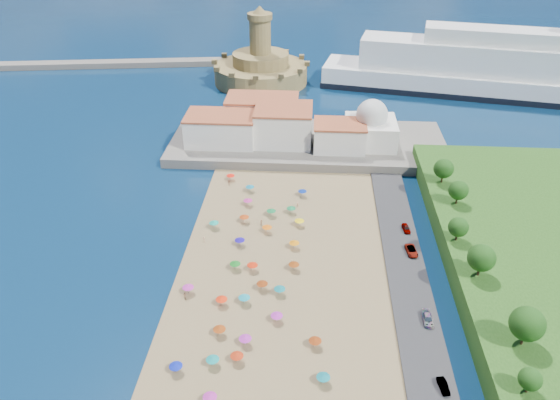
{
  "coord_description": "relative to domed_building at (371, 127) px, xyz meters",
  "views": [
    {
      "loc": [
        11.91,
        -92.08,
        77.9
      ],
      "look_at": [
        4.0,
        25.0,
        8.0
      ],
      "focal_mm": 35.0,
      "sensor_mm": 36.0,
      "label": 1
    }
  ],
  "objects": [
    {
      "name": "ground",
      "position": [
        -30.0,
        -71.0,
        -8.97
      ],
      "size": [
        700.0,
        700.0,
        0.0
      ],
      "primitive_type": "plane",
      "color": "#071938",
      "rests_on": "ground"
    },
    {
      "name": "terrace",
      "position": [
        -20.0,
        2.0,
        -7.47
      ],
      "size": [
        90.0,
        36.0,
        3.0
      ],
      "primitive_type": "cube",
      "color": "#59544C",
      "rests_on": "ground"
    },
    {
      "name": "jetty",
      "position": [
        -42.0,
        37.0,
        -7.77
      ],
      "size": [
        18.0,
        70.0,
        2.4
      ],
      "primitive_type": "cube",
      "color": "#59544C",
      "rests_on": "ground"
    },
    {
      "name": "breakwater",
      "position": [
        -140.0,
        82.0,
        -7.67
      ],
      "size": [
        199.03,
        34.77,
        2.6
      ],
      "primitive_type": "cube",
      "rotation": [
        0.0,
        0.0,
        0.14
      ],
      "color": "#59544C",
      "rests_on": "ground"
    },
    {
      "name": "waterfront_buildings",
      "position": [
        -33.05,
        2.64,
        -1.1
      ],
      "size": [
        57.0,
        29.0,
        11.0
      ],
      "color": "silver",
      "rests_on": "terrace"
    },
    {
      "name": "domed_building",
      "position": [
        0.0,
        0.0,
        0.0
      ],
      "size": [
        16.0,
        16.0,
        15.0
      ],
      "color": "silver",
      "rests_on": "terrace"
    },
    {
      "name": "fortress",
      "position": [
        -42.0,
        67.0,
        -2.29
      ],
      "size": [
        40.0,
        40.0,
        32.4
      ],
      "color": "olive",
      "rests_on": "ground"
    },
    {
      "name": "cruise_ship",
      "position": [
        59.39,
        57.38,
        0.71
      ],
      "size": [
        151.12,
        50.84,
        32.71
      ],
      "color": "black",
      "rests_on": "ground"
    },
    {
      "name": "beach_parasols",
      "position": [
        -30.77,
        -82.85,
        -6.83
      ],
      "size": [
        31.48,
        115.29,
        2.2
      ],
      "color": "gray",
      "rests_on": "beach"
    },
    {
      "name": "beachgoers",
      "position": [
        -34.73,
        -73.35,
        -7.85
      ],
      "size": [
        31.66,
        101.32,
        1.88
      ],
      "color": "tan",
      "rests_on": "beach"
    },
    {
      "name": "parked_cars",
      "position": [
        6.0,
        -75.02,
        -7.58
      ],
      "size": [
        2.95,
        72.6,
        1.43
      ],
      "color": "gray",
      "rests_on": "promenade"
    },
    {
      "name": "hillside_trees",
      "position": [
        18.27,
        -80.85,
        1.27
      ],
      "size": [
        10.28,
        102.81,
        7.93
      ],
      "color": "#382314",
      "rests_on": "hillside"
    }
  ]
}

